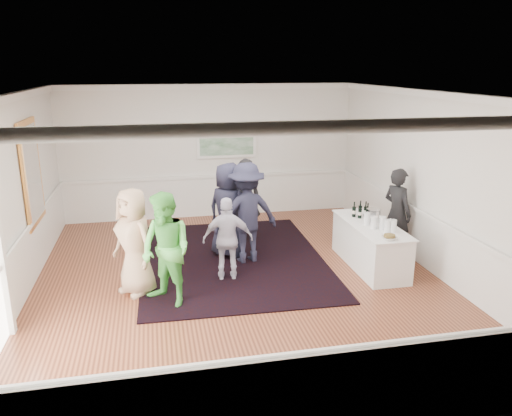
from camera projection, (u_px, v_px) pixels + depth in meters
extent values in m
plane|color=brown|center=(239.00, 280.00, 8.71)|extent=(8.00, 8.00, 0.00)
cube|color=white|center=(237.00, 93.00, 7.82)|extent=(7.00, 8.00, 0.02)
cube|color=white|center=(11.00, 203.00, 7.58)|extent=(0.02, 8.00, 3.20)
cube|color=white|center=(430.00, 182.00, 8.95)|extent=(0.02, 8.00, 3.20)
cube|color=white|center=(210.00, 152.00, 12.03)|extent=(7.00, 0.02, 3.20)
cube|color=white|center=(314.00, 298.00, 4.50)|extent=(7.00, 0.02, 3.20)
cube|color=#F0A046|center=(32.00, 173.00, 8.75)|extent=(0.04, 1.25, 1.85)
cube|color=white|center=(33.00, 173.00, 8.76)|extent=(0.01, 1.05, 1.65)
cube|color=white|center=(0.00, 253.00, 6.69)|extent=(0.10, 0.14, 2.40)
cube|color=white|center=(227.00, 144.00, 12.01)|extent=(1.44, 0.05, 0.66)
cube|color=#276935|center=(227.00, 144.00, 11.98)|extent=(1.30, 0.01, 0.52)
cube|color=black|center=(233.00, 259.00, 9.64)|extent=(3.53, 4.58, 0.02)
cube|color=white|center=(370.00, 246.00, 9.22)|extent=(0.72, 1.98, 0.81)
cube|color=white|center=(371.00, 224.00, 9.11)|extent=(0.78, 2.04, 0.02)
imported|color=black|center=(397.00, 213.00, 9.61)|extent=(0.61, 0.74, 1.75)
imported|color=tan|center=(134.00, 242.00, 8.02)|extent=(0.97, 1.03, 1.77)
imported|color=#54C24D|center=(166.00, 250.00, 7.63)|extent=(1.09, 1.10, 1.79)
imported|color=silver|center=(228.00, 239.00, 8.58)|extent=(0.90, 0.45, 1.48)
imported|color=#1F2034|center=(246.00, 213.00, 9.31)|extent=(1.34, 0.91, 1.91)
imported|color=black|center=(245.00, 201.00, 10.41)|extent=(0.69, 0.48, 1.79)
imported|color=#1F2034|center=(229.00, 210.00, 9.61)|extent=(1.07, 1.04, 1.85)
cylinder|color=#77B13F|center=(374.00, 222.00, 8.82)|extent=(0.12, 0.12, 0.24)
cylinder|color=#C4393F|center=(383.00, 222.00, 8.81)|extent=(0.12, 0.12, 0.24)
cylinder|color=#72AE3E|center=(367.00, 218.00, 9.04)|extent=(0.12, 0.12, 0.24)
cylinder|color=white|center=(388.00, 226.00, 8.62)|extent=(0.12, 0.12, 0.24)
cylinder|color=#8D265A|center=(393.00, 226.00, 8.63)|extent=(0.12, 0.12, 0.24)
cylinder|color=silver|center=(373.00, 216.00, 9.21)|extent=(0.26, 0.26, 0.25)
imported|color=white|center=(389.00, 237.00, 8.30)|extent=(0.25, 0.25, 0.06)
cylinder|color=olive|center=(389.00, 236.00, 8.30)|extent=(0.19, 0.19, 0.04)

